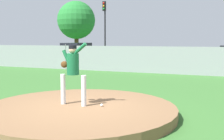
# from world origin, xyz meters

# --- Properties ---
(ground_plane) EXTENTS (80.00, 80.00, 0.00)m
(ground_plane) POSITION_xyz_m (0.00, 6.00, 0.00)
(ground_plane) COLOR #386B2D
(asphalt_strip) EXTENTS (44.00, 7.00, 0.01)m
(asphalt_strip) POSITION_xyz_m (0.00, 14.50, 0.00)
(asphalt_strip) COLOR #2B2B2D
(asphalt_strip) RESTS_ON ground_plane
(pitchers_mound) EXTENTS (5.11, 5.11, 0.25)m
(pitchers_mound) POSITION_xyz_m (0.00, 0.00, 0.12)
(pitchers_mound) COLOR brown
(pitchers_mound) RESTS_ON ground_plane
(pitcher_youth) EXTENTS (0.81, 0.32, 1.68)m
(pitcher_youth) POSITION_xyz_m (-0.22, 0.04, 1.24)
(pitcher_youth) COLOR silver
(pitcher_youth) RESTS_ON pitchers_mound
(baseball) EXTENTS (0.07, 0.07, 0.07)m
(baseball) POSITION_xyz_m (0.57, 0.17, 0.29)
(baseball) COLOR white
(baseball) RESTS_ON pitchers_mound
(chainlink_fence) EXTENTS (33.27, 0.07, 1.71)m
(chainlink_fence) POSITION_xyz_m (0.00, 10.00, 0.81)
(chainlink_fence) COLOR gray
(chainlink_fence) RESTS_ON ground_plane
(parked_car_white) EXTENTS (1.86, 4.64, 1.75)m
(parked_car_white) POSITION_xyz_m (-8.27, 14.32, 0.83)
(parked_car_white) COLOR silver
(parked_car_white) RESTS_ON ground_plane
(traffic_light_near) EXTENTS (0.28, 0.46, 5.68)m
(traffic_light_near) POSITION_xyz_m (-7.64, 18.73, 3.82)
(traffic_light_near) COLOR black
(traffic_light_near) RESTS_ON ground_plane
(tree_tall_centre) EXTENTS (4.70, 4.70, 6.81)m
(tree_tall_centre) POSITION_xyz_m (-14.08, 24.48, 4.43)
(tree_tall_centre) COLOR #4C331E
(tree_tall_centre) RESTS_ON ground_plane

